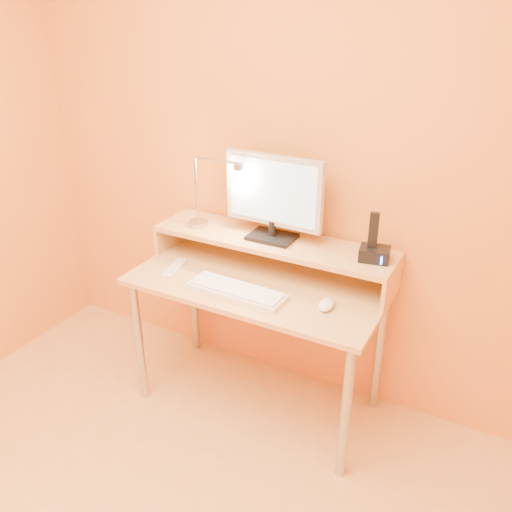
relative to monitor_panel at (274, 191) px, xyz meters
The scene contains 25 objects.
wall_back 0.21m from the monitor_panel, 89.89° to the left, with size 3.00×0.04×2.50m, color orange.
desk_leg_fl 1.03m from the monitor_panel, 143.28° to the right, with size 0.04×0.04×0.69m, color #AAABB1.
desk_leg_fr 1.03m from the monitor_panel, 36.69° to the right, with size 0.04×0.04×0.69m, color #AAABB1.
desk_leg_bl 0.95m from the monitor_panel, behind, with size 0.04×0.04×0.69m, color #AAABB1.
desk_leg_br 0.95m from the monitor_panel, ahead, with size 0.04×0.04×0.69m, color #AAABB1.
desk_lower 0.44m from the monitor_panel, 89.89° to the right, with size 1.20×0.60×0.03m, color tan.
shelf_riser_left 0.68m from the monitor_panel, behind, with size 0.02×0.30×0.14m, color tan.
shelf_riser_right 0.68m from the monitor_panel, ahead, with size 0.02×0.30×0.14m, color tan.
desk_shelf 0.25m from the monitor_panel, 88.30° to the right, with size 1.20×0.30×0.03m, color tan.
monitor_foot 0.23m from the monitor_panel, 90.00° to the right, with size 0.22×0.16×0.02m, color black.
monitor_neck 0.19m from the monitor_panel, 90.00° to the right, with size 0.04×0.04×0.07m, color black.
monitor_panel is the anchor object (origin of this frame).
monitor_back 0.02m from the monitor_panel, 90.00° to the left, with size 0.44×0.01×0.28m, color black.
monitor_screen 0.02m from the monitor_panel, 90.00° to the right, with size 0.45×0.00×0.29m, color #9FC2DB.
lamp_base 0.46m from the monitor_panel, behind, with size 0.10×0.10×0.03m, color #AAABB1.
lamp_post 0.41m from the monitor_panel, behind, with size 0.01×0.01×0.33m, color #AAABB1.
lamp_arm 0.31m from the monitor_panel, behind, with size 0.01×0.01×0.24m, color #AAABB1.
lamp_head 0.20m from the monitor_panel, 166.24° to the right, with size 0.04×0.04×0.03m, color #AAABB1.
lamp_bulb 0.19m from the monitor_panel, 166.24° to the right, with size 0.03×0.03×0.00m, color #FFEAC6.
phone_dock 0.54m from the monitor_panel, ahead, with size 0.13×0.10×0.06m, color black.
phone_handset 0.49m from the monitor_panel, ahead, with size 0.04×0.03×0.16m, color black.
phone_led 0.59m from the monitor_panel, ahead, with size 0.01×0.00×0.04m, color #2083F0.
keyboard 0.50m from the monitor_panel, 95.23° to the right, with size 0.46×0.15×0.02m, color white.
mouse 0.58m from the monitor_panel, 32.51° to the right, with size 0.06×0.11×0.04m, color white.
remote_control 0.62m from the monitor_panel, 149.36° to the right, with size 0.05×0.19×0.02m, color white.
Camera 1 is at (1.00, -0.72, 1.89)m, focal length 36.47 mm.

